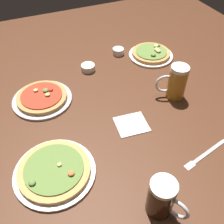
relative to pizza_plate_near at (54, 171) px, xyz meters
The scene contains 10 objects.
ground_plane 0.38m from the pizza_plate_near, 31.74° to the left, with size 2.40×2.40×0.03m, color #4C2816.
pizza_plate_near is the anchor object (origin of this frame).
pizza_plate_far 0.43m from the pizza_plate_near, 83.45° to the left, with size 0.29×0.29×0.05m.
pizza_plate_side 0.92m from the pizza_plate_near, 37.51° to the left, with size 0.26×0.26×0.05m.
beer_mug_dark 0.40m from the pizza_plate_near, 43.77° to the right, with size 0.10×0.13×0.15m.
beer_mug_amber 0.69m from the pizza_plate_near, 16.97° to the left, with size 0.14×0.09×0.17m.
ramekin_sauce 0.67m from the pizza_plate_near, 59.51° to the left, with size 0.08×0.08×0.03m, color white.
ramekin_butter 0.87m from the pizza_plate_near, 49.64° to the left, with size 0.07×0.07×0.04m, color white.
napkin_folded 0.39m from the pizza_plate_near, 16.05° to the left, with size 0.14×0.12×0.01m, color white.
fork_left 0.59m from the pizza_plate_near, 15.28° to the right, with size 0.23×0.07×0.01m.
Camera 1 is at (-0.33, -0.77, 0.84)m, focal length 41.47 mm.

